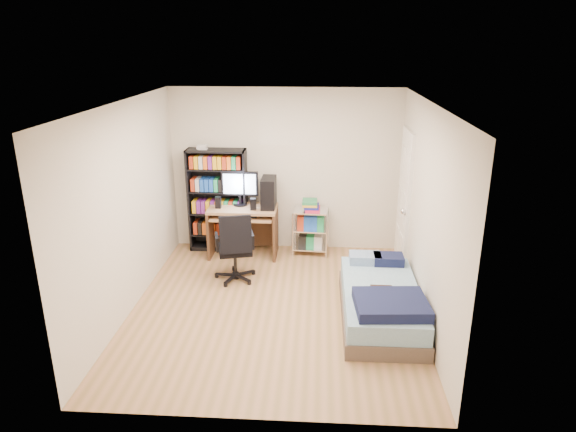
# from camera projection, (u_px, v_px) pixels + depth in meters

# --- Properties ---
(room) EXTENTS (3.58, 4.08, 2.58)m
(room) POSITION_uv_depth(u_px,v_px,m) (274.00, 212.00, 5.98)
(room) COLOR #AB7C55
(room) RESTS_ON ground
(media_shelf) EXTENTS (0.90, 0.30, 1.66)m
(media_shelf) POSITION_uv_depth(u_px,v_px,m) (218.00, 199.00, 7.91)
(media_shelf) COLOR black
(media_shelf) RESTS_ON room
(computer_desk) EXTENTS (1.02, 0.59, 1.29)m
(computer_desk) POSITION_uv_depth(u_px,v_px,m) (250.00, 211.00, 7.76)
(computer_desk) COLOR #A27F53
(computer_desk) RESTS_ON room
(office_chair) EXTENTS (0.72, 0.72, 0.98)m
(office_chair) POSITION_uv_depth(u_px,v_px,m) (235.00, 259.00, 7.01)
(office_chair) COLOR black
(office_chair) RESTS_ON room
(wire_cart) EXTENTS (0.56, 0.42, 0.86)m
(wire_cart) POSITION_uv_depth(u_px,v_px,m) (311.00, 219.00, 7.82)
(wire_cart) COLOR white
(wire_cart) RESTS_ON room
(bed) EXTENTS (0.91, 1.81, 0.52)m
(bed) POSITION_uv_depth(u_px,v_px,m) (381.00, 302.00, 6.05)
(bed) COLOR brown
(bed) RESTS_ON room
(door) EXTENTS (0.12, 0.80, 2.00)m
(door) POSITION_uv_depth(u_px,v_px,m) (404.00, 201.00, 7.23)
(door) COLOR white
(door) RESTS_ON room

